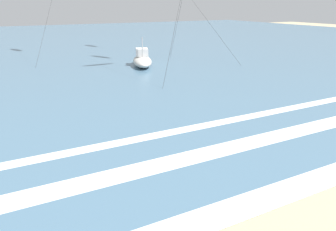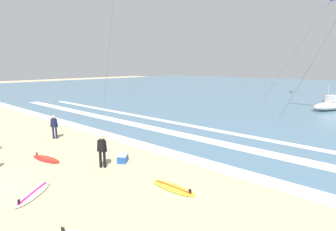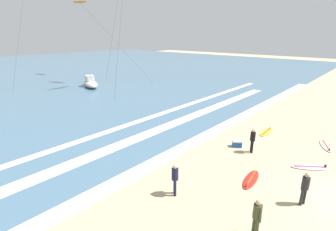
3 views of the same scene
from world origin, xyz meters
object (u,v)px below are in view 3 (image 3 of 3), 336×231
object	(u,v)px
kite_orange_low_near	(80,3)
cooler_box	(237,144)
surfer_foreground_main	(253,139)
surfer_background_far	(257,215)
surfer_mid_group	(305,186)
surfboard_left_pile	(310,167)
surfer_left_far	(175,177)
surfboard_foreground_flat	(266,132)
offshore_boat	(91,83)
surfboard_near_water	(326,146)
surfboard_right_spare	(251,179)

from	to	relation	value
kite_orange_low_near	cooler_box	xyz separation A→B (m)	(-10.71, -35.87, -12.23)
surfer_foreground_main	surfer_background_far	xyz separation A→B (m)	(-6.71, -3.07, 0.00)
surfer_mid_group	surfboard_left_pile	world-z (taller)	surfer_mid_group
surfer_mid_group	cooler_box	xyz separation A→B (m)	(3.68, 5.01, -0.74)
surfboard_left_pile	surfer_left_far	bearing A→B (deg)	148.85
surfer_foreground_main	cooler_box	distance (m)	1.33
surfer_mid_group	surfboard_foreground_flat	bearing A→B (deg)	30.61
surfer_foreground_main	surfer_left_far	world-z (taller)	same
surfer_left_far	surfer_background_far	bearing A→B (deg)	-89.81
surfer_background_far	surfer_left_far	bearing A→B (deg)	90.19
kite_orange_low_near	offshore_boat	xyz separation A→B (m)	(-5.97, -10.58, -11.90)
surfer_background_far	surfboard_near_water	distance (m)	10.97
surfer_foreground_main	surfer_left_far	bearing A→B (deg)	172.73
surfboard_right_spare	cooler_box	bearing A→B (deg)	36.62
surfer_left_far	surfboard_foreground_flat	distance (m)	10.79
kite_orange_low_near	offshore_boat	size ratio (longest dim) A/B	3.10
surfer_background_far	kite_orange_low_near	xyz separation A→B (m)	(17.59, 40.04, 11.49)
kite_orange_low_near	cooler_box	bearing A→B (deg)	-106.63
surfer_mid_group	kite_orange_low_near	bearing A→B (deg)	70.60
offshore_boat	surfer_foreground_main	bearing A→B (deg)	-100.55
surfer_left_far	surfboard_left_pile	size ratio (longest dim) A/B	0.78
surfboard_left_pile	cooler_box	distance (m)	4.49
surfboard_foreground_flat	surfboard_near_water	size ratio (longest dim) A/B	0.98
surfboard_right_spare	surfer_left_far	bearing A→B (deg)	148.27
surfer_background_far	kite_orange_low_near	distance (m)	45.22
surfer_mid_group	surfer_left_far	world-z (taller)	same
surfer_left_far	surfboard_near_water	bearing A→B (deg)	-21.58
surfer_background_far	surfboard_right_spare	bearing A→B (deg)	25.56
surfboard_foreground_flat	surfer_foreground_main	bearing A→B (deg)	-172.23
surfer_mid_group	surfboard_left_pile	bearing A→B (deg)	7.90
surfboard_near_water	offshore_boat	world-z (taller)	offshore_boat
offshore_boat	cooler_box	size ratio (longest dim) A/B	7.20
surfer_left_far	cooler_box	distance (m)	6.93
surfer_mid_group	offshore_boat	world-z (taller)	offshore_boat
surfboard_near_water	cooler_box	world-z (taller)	cooler_box
surfboard_left_pile	kite_orange_low_near	xyz separation A→B (m)	(10.59, 40.35, 12.40)
surfer_background_far	surfboard_right_spare	world-z (taller)	surfer_background_far
surfboard_right_spare	surfboard_near_water	distance (m)	7.65
surfer_foreground_main	cooler_box	size ratio (longest dim) A/B	2.11
surfboard_left_pile	offshore_boat	distance (m)	30.14
surfboard_foreground_flat	surfer_mid_group	bearing A→B (deg)	-149.39
surfer_left_far	surfboard_foreground_flat	size ratio (longest dim) A/B	0.76
kite_orange_low_near	offshore_boat	distance (m)	17.00
surfboard_left_pile	surfboard_foreground_flat	bearing A→B (deg)	46.48
surfer_foreground_main	surfer_background_far	size ratio (longest dim) A/B	1.00
surfboard_left_pile	cooler_box	world-z (taller)	cooler_box
surfer_left_far	surfboard_right_spare	size ratio (longest dim) A/B	0.74
surfboard_right_spare	kite_orange_low_near	xyz separation A→B (m)	(14.02, 38.33, 12.40)
surfer_background_far	cooler_box	size ratio (longest dim) A/B	2.11
surfer_left_far	surfer_mid_group	bearing A→B (deg)	-56.05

